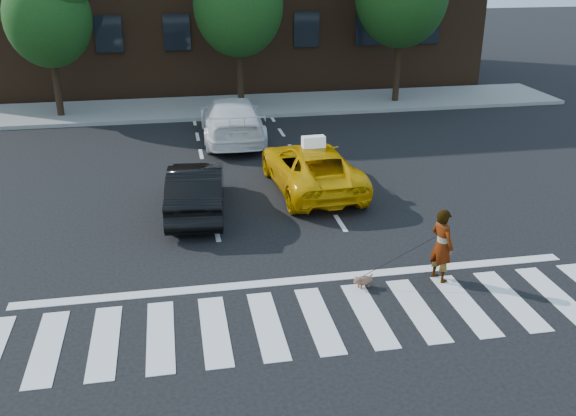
{
  "coord_description": "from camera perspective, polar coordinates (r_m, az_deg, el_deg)",
  "views": [
    {
      "loc": [
        -2.53,
        -10.29,
        6.69
      ],
      "look_at": [
        -0.04,
        3.04,
        1.1
      ],
      "focal_mm": 40.0,
      "sensor_mm": 36.0,
      "label": 1
    }
  ],
  "objects": [
    {
      "name": "tree_left",
      "position": [
        27.74,
        -20.62,
        16.4
      ],
      "size": [
        3.39,
        3.38,
        6.5
      ],
      "color": "black",
      "rests_on": "ground"
    },
    {
      "name": "sidewalk_far",
      "position": [
        28.68,
        -5.3,
        8.97
      ],
      "size": [
        30.0,
        4.0,
        0.15
      ],
      "primitive_type": "cube",
      "color": "slate",
      "rests_on": "ground"
    },
    {
      "name": "taxi_sign",
      "position": [
        18.29,
        2.28,
        5.9
      ],
      "size": [
        0.67,
        0.32,
        0.32
      ],
      "primitive_type": "cube",
      "rotation": [
        0.0,
        0.0,
        3.2
      ],
      "color": "white",
      "rests_on": "taxi"
    },
    {
      "name": "ground",
      "position": [
        12.53,
        2.77,
        -9.9
      ],
      "size": [
        120.0,
        120.0,
        0.0
      ],
      "primitive_type": "plane",
      "color": "black",
      "rests_on": "ground"
    },
    {
      "name": "woman",
      "position": [
        13.92,
        13.5,
        -3.25
      ],
      "size": [
        0.57,
        0.69,
        1.62
      ],
      "primitive_type": "imported",
      "rotation": [
        0.0,
        0.0,
        1.93
      ],
      "color": "#999999",
      "rests_on": "ground"
    },
    {
      "name": "black_sedan",
      "position": [
        17.23,
        -8.16,
        1.71
      ],
      "size": [
        1.78,
        4.18,
        1.34
      ],
      "primitive_type": "imported",
      "rotation": [
        0.0,
        0.0,
        3.05
      ],
      "color": "black",
      "rests_on": "ground"
    },
    {
      "name": "white_suv",
      "position": [
        23.73,
        -5.03,
        7.88
      ],
      "size": [
        2.29,
        5.39,
        1.55
      ],
      "primitive_type": "imported",
      "rotation": [
        0.0,
        0.0,
        3.12
      ],
      "color": "white",
      "rests_on": "ground"
    },
    {
      "name": "taxi",
      "position": [
        18.72,
        2.11,
        3.63
      ],
      "size": [
        2.51,
        4.96,
        1.34
      ],
      "primitive_type": "imported",
      "rotation": [
        0.0,
        0.0,
        3.2
      ],
      "color": "#DD9F04",
      "rests_on": "ground"
    },
    {
      "name": "dog",
      "position": [
        13.6,
        6.65,
        -6.43
      ],
      "size": [
        0.49,
        0.33,
        0.29
      ],
      "rotation": [
        0.0,
        0.0,
        0.4
      ],
      "color": "olive",
      "rests_on": "ground"
    },
    {
      "name": "crosswalk",
      "position": [
        12.53,
        2.77,
        -9.88
      ],
      "size": [
        13.0,
        2.4,
        0.01
      ],
      "primitive_type": "cube",
      "color": "silver",
      "rests_on": "ground"
    },
    {
      "name": "stop_line",
      "position": [
        13.87,
        1.26,
        -6.41
      ],
      "size": [
        12.0,
        0.3,
        0.01
      ],
      "primitive_type": "cube",
      "color": "silver",
      "rests_on": "ground"
    }
  ]
}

